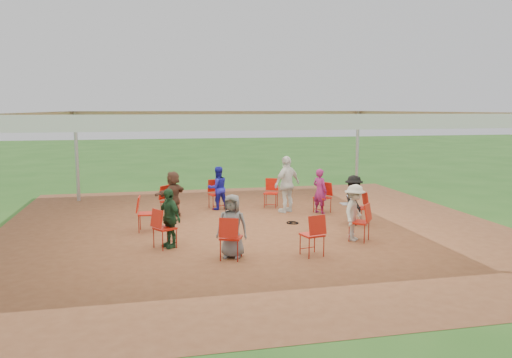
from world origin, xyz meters
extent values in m
plane|color=#2A5B1C|center=(0.00, 0.00, 0.00)|extent=(80.00, 80.00, 0.00)
plane|color=brown|center=(0.00, 0.00, 0.01)|extent=(13.00, 13.00, 0.00)
cylinder|color=#B2B2B7|center=(-5.00, 5.00, 1.50)|extent=(0.12, 0.12, 3.00)
cylinder|color=#B2B2B7|center=(5.00, 5.00, 1.50)|extent=(0.12, 0.12, 3.00)
plane|color=white|center=(0.00, 0.00, 3.00)|extent=(10.30, 10.30, 0.00)
cube|color=white|center=(0.00, -5.15, 2.88)|extent=(10.30, 0.03, 0.24)
cube|color=white|center=(0.00, 5.15, 2.88)|extent=(10.30, 0.03, 0.24)
cube|color=white|center=(-5.15, 0.00, 2.88)|extent=(0.03, 10.30, 0.24)
cube|color=white|center=(5.15, 0.00, 2.88)|extent=(0.03, 10.30, 0.24)
imported|color=black|center=(2.64, -0.21, 0.67)|extent=(0.49, 0.89, 1.33)
imported|color=#8B1E62|center=(2.26, 1.38, 0.67)|extent=(0.52, 0.58, 1.33)
imported|color=#1D1DA6|center=(-0.62, 2.57, 0.67)|extent=(0.72, 0.51, 1.33)
imported|color=brown|center=(-2.01, 1.72, 0.67)|extent=(1.15, 1.24, 1.33)
imported|color=#204829|center=(-2.26, -1.38, 0.67)|extent=(0.75, 0.87, 1.33)
imported|color=slate|center=(-1.01, -2.45, 0.67)|extent=(0.74, 0.58, 1.33)
imported|color=beige|center=(2.01, -1.72, 0.67)|extent=(0.88, 0.93, 1.33)
imported|color=white|center=(1.35, 1.73, 0.85)|extent=(1.11, 0.94, 1.69)
torus|color=black|center=(1.09, 0.27, 0.02)|extent=(0.32, 0.32, 0.03)
torus|color=black|center=(1.13, 0.23, 0.02)|extent=(0.26, 0.26, 0.03)
cube|color=#B7B7BC|center=(2.42, -0.19, 0.57)|extent=(0.26, 0.36, 0.02)
cube|color=#B7B7BC|center=(2.54, -0.20, 0.69)|extent=(0.10, 0.35, 0.22)
cube|color=#CCE0FF|center=(2.53, -0.20, 0.69)|extent=(0.08, 0.30, 0.19)
camera|label=1|loc=(-2.67, -12.41, 3.08)|focal=35.00mm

